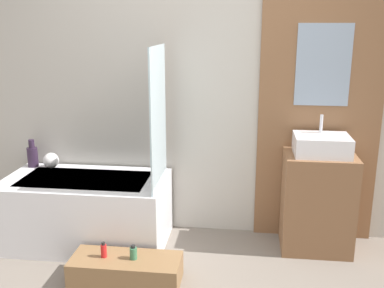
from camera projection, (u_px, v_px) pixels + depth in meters
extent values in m
cube|color=#B7B2A8|center=(206.00, 83.00, 3.73)|extent=(4.20, 0.06, 2.60)
cube|color=brown|center=(321.00, 86.00, 3.57)|extent=(0.98, 0.03, 2.60)
cube|color=#8C9EB2|center=(323.00, 65.00, 3.51)|extent=(0.42, 0.01, 0.64)
cube|color=white|center=(87.00, 211.00, 3.72)|extent=(1.32, 0.71, 0.56)
cube|color=silver|center=(85.00, 179.00, 3.65)|extent=(1.03, 0.50, 0.01)
cube|color=silver|center=(158.00, 118.00, 3.38)|extent=(0.01, 0.56, 1.07)
cube|color=olive|center=(126.00, 270.00, 3.19)|extent=(0.78, 0.32, 0.18)
cube|color=brown|center=(317.00, 202.00, 3.59)|extent=(0.55, 0.41, 0.80)
cube|color=white|center=(322.00, 145.00, 3.46)|extent=(0.42, 0.33, 0.15)
cylinder|color=silver|center=(321.00, 124.00, 3.51)|extent=(0.02, 0.02, 0.14)
cylinder|color=#2D1E33|center=(33.00, 157.00, 3.94)|extent=(0.09, 0.09, 0.17)
cylinder|color=#2D1E33|center=(31.00, 144.00, 3.90)|extent=(0.05, 0.05, 0.07)
sphere|color=white|center=(51.00, 160.00, 3.90)|extent=(0.13, 0.13, 0.13)
cylinder|color=red|center=(104.00, 251.00, 3.17)|extent=(0.04, 0.04, 0.09)
cylinder|color=black|center=(103.00, 244.00, 3.15)|extent=(0.03, 0.03, 0.02)
cylinder|color=#38704C|center=(133.00, 253.00, 3.14)|extent=(0.05, 0.05, 0.09)
cylinder|color=black|center=(133.00, 247.00, 3.13)|extent=(0.03, 0.03, 0.02)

